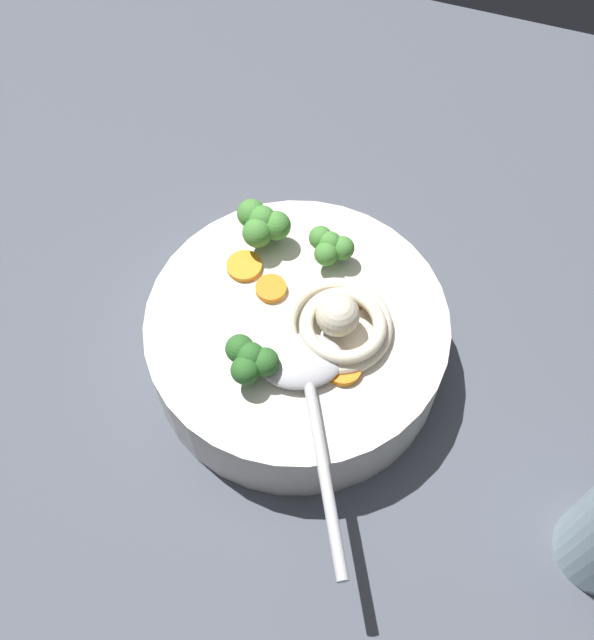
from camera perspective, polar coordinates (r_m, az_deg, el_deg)
name	(u,v)px	position (r cm, az deg, el deg)	size (l,w,h in cm)	color
table_slab	(304,405)	(61.60, 0.50, -6.37)	(100.23, 100.23, 3.49)	#474C56
soup_bowl	(297,340)	(58.61, 0.00, -1.50)	(22.62, 22.62, 6.22)	silver
noodle_pile	(339,323)	(54.66, 3.14, -0.22)	(8.93, 8.76, 3.59)	beige
soup_spoon	(308,380)	(52.79, 0.85, -4.50)	(10.88, 16.85, 1.60)	#B7B7BC
broccoli_floret_front	(330,246)	(57.58, 2.45, 5.56)	(3.57, 3.07, 2.82)	#7A9E60
broccoli_floret_beside_chili	(262,223)	(58.35, -2.65, 7.23)	(4.41, 3.79, 3.49)	#7A9E60
broccoli_floret_near_spoon	(250,360)	(52.27, -3.53, -2.97)	(4.00, 3.44, 3.16)	#7A9E60
carrot_slice_far	(244,266)	(58.46, -3.97, 4.04)	(2.72, 2.72, 0.48)	orange
carrot_slice_beside_noodles	(345,364)	(53.99, 3.58, -3.33)	(2.63, 2.63, 0.60)	orange
carrot_slice_left	(271,289)	(57.15, -1.96, 2.36)	(2.34, 2.34, 0.57)	orange
carrot_slice_rear	(347,299)	(56.75, 3.75, 1.58)	(2.54, 2.54, 0.56)	orange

